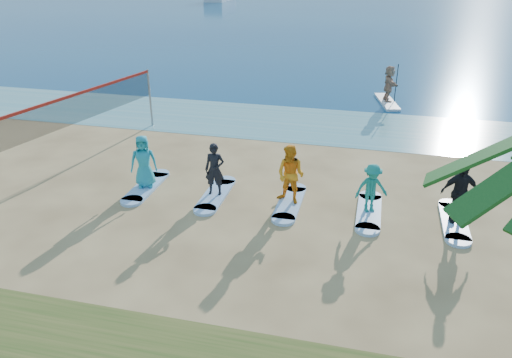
% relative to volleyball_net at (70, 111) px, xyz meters
% --- Properties ---
extents(ground, '(600.00, 600.00, 0.00)m').
position_rel_volleyball_net_xyz_m(ground, '(6.09, -4.35, -1.90)').
color(ground, tan).
rests_on(ground, ground).
extents(shallow_water, '(600.00, 600.00, 0.00)m').
position_rel_volleyball_net_xyz_m(shallow_water, '(6.09, 6.15, -1.90)').
color(shallow_water, teal).
rests_on(shallow_water, ground).
extents(volleyball_net, '(2.09, 8.87, 2.50)m').
position_rel_volleyball_net_xyz_m(volleyball_net, '(0.00, 0.00, 0.00)').
color(volleyball_net, gray).
rests_on(volleyball_net, ground).
extents(paddleboard, '(1.36, 3.08, 0.12)m').
position_rel_volleyball_net_xyz_m(paddleboard, '(11.15, 10.52, -1.84)').
color(paddleboard, silver).
rests_on(paddleboard, ground).
extents(paddleboarder, '(0.90, 1.73, 1.78)m').
position_rel_volleyball_net_xyz_m(paddleboarder, '(11.15, 10.52, -0.90)').
color(paddleboarder, tan).
rests_on(paddleboarder, paddleboard).
extents(boat_offshore_a, '(3.05, 6.93, 1.95)m').
position_rel_volleyball_net_xyz_m(boat_offshore_a, '(-13.61, 60.68, -1.90)').
color(boat_offshore_a, silver).
rests_on(boat_offshore_a, ground).
extents(surfboard_0, '(0.70, 2.20, 0.09)m').
position_rel_volleyball_net_xyz_m(surfboard_0, '(3.51, -1.60, -1.86)').
color(surfboard_0, '#98C1EC').
rests_on(surfboard_0, ground).
extents(student_0, '(0.99, 0.82, 1.74)m').
position_rel_volleyball_net_xyz_m(student_0, '(3.51, -1.60, -0.95)').
color(student_0, teal).
rests_on(student_0, surfboard_0).
extents(surfboard_1, '(0.70, 2.20, 0.09)m').
position_rel_volleyball_net_xyz_m(surfboard_1, '(5.91, -1.60, -1.86)').
color(surfboard_1, '#98C1EC').
rests_on(surfboard_1, ground).
extents(student_1, '(0.65, 0.46, 1.68)m').
position_rel_volleyball_net_xyz_m(student_1, '(5.91, -1.60, -0.98)').
color(student_1, black).
rests_on(student_1, surfboard_1).
extents(surfboard_2, '(0.70, 2.20, 0.09)m').
position_rel_volleyball_net_xyz_m(surfboard_2, '(8.31, -1.60, -1.86)').
color(surfboard_2, '#98C1EC').
rests_on(surfboard_2, ground).
extents(student_2, '(1.06, 0.93, 1.84)m').
position_rel_volleyball_net_xyz_m(student_2, '(8.31, -1.60, -0.90)').
color(student_2, orange).
rests_on(student_2, surfboard_2).
extents(surfboard_3, '(0.70, 2.20, 0.09)m').
position_rel_volleyball_net_xyz_m(surfboard_3, '(10.71, -1.60, -1.86)').
color(surfboard_3, '#98C1EC').
rests_on(surfboard_3, ground).
extents(student_3, '(1.10, 0.87, 1.49)m').
position_rel_volleyball_net_xyz_m(student_3, '(10.71, -1.60, -1.07)').
color(student_3, '#1B8272').
rests_on(student_3, surfboard_3).
extents(surfboard_4, '(0.70, 2.20, 0.09)m').
position_rel_volleyball_net_xyz_m(surfboard_4, '(13.12, -1.60, -1.86)').
color(surfboard_4, '#98C1EC').
rests_on(surfboard_4, ground).
extents(student_4, '(1.12, 0.67, 1.79)m').
position_rel_volleyball_net_xyz_m(student_4, '(13.12, -1.60, -0.92)').
color(student_4, black).
rests_on(student_4, surfboard_4).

